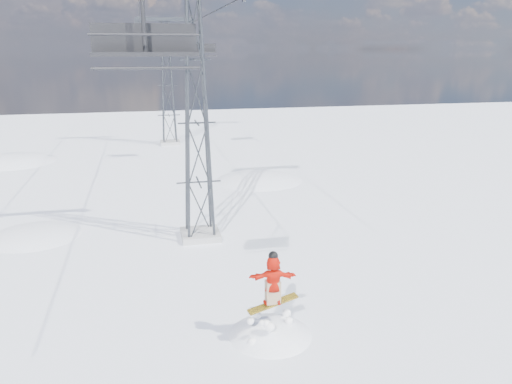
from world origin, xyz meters
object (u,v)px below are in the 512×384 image
lift_tower_far (167,85)px  snowboarder_jump (270,379)px  lift_tower_near (197,124)px  lift_chair_near (145,43)px

lift_tower_far → snowboarder_jump: (1.17, -33.94, -7.11)m
lift_tower_far → snowboarder_jump: 34.70m
lift_tower_near → lift_chair_near: bearing=-100.4°
lift_tower_far → lift_chair_near: size_ratio=4.48×
lift_tower_near → lift_tower_far: size_ratio=1.00×
lift_tower_far → lift_chair_near: lift_tower_far is taller
lift_tower_near → snowboarder_jump: 11.48m
lift_tower_near → snowboarder_jump: (1.17, -8.94, -7.11)m
lift_tower_far → snowboarder_jump: size_ratio=1.66×
lift_tower_far → lift_tower_near: bearing=-90.0°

